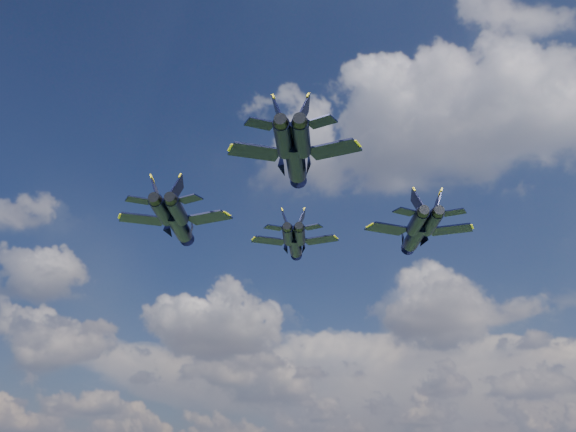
{
  "coord_description": "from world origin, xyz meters",
  "views": [
    {
      "loc": [
        37.4,
        -71.17,
        23.16
      ],
      "look_at": [
        2.94,
        4.32,
        55.32
      ],
      "focal_mm": 45.0,
      "sensor_mm": 36.0,
      "label": 1
    }
  ],
  "objects_px": {
    "jet_lead": "(295,246)",
    "jet_slot": "(296,162)",
    "jet_right": "(415,236)",
    "jet_left": "(180,226)"
  },
  "relations": [
    {
      "from": "jet_right",
      "to": "jet_slot",
      "type": "distance_m",
      "value": 25.26
    },
    {
      "from": "jet_lead",
      "to": "jet_right",
      "type": "xyz_separation_m",
      "value": [
        19.24,
        -5.8,
        -3.25
      ]
    },
    {
      "from": "jet_lead",
      "to": "jet_left",
      "type": "bearing_deg",
      "value": -131.35
    },
    {
      "from": "jet_left",
      "to": "jet_right",
      "type": "bearing_deg",
      "value": 7.34
    },
    {
      "from": "jet_left",
      "to": "jet_slot",
      "type": "relative_size",
      "value": 1.05
    },
    {
      "from": "jet_lead",
      "to": "jet_right",
      "type": "distance_m",
      "value": 20.36
    },
    {
      "from": "jet_lead",
      "to": "jet_slot",
      "type": "xyz_separation_m",
      "value": [
        13.59,
        -30.41,
        -2.33
      ]
    },
    {
      "from": "jet_lead",
      "to": "jet_left",
      "type": "height_order",
      "value": "jet_lead"
    },
    {
      "from": "jet_left",
      "to": "jet_right",
      "type": "height_order",
      "value": "jet_left"
    },
    {
      "from": "jet_lead",
      "to": "jet_right",
      "type": "relative_size",
      "value": 0.94
    }
  ]
}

